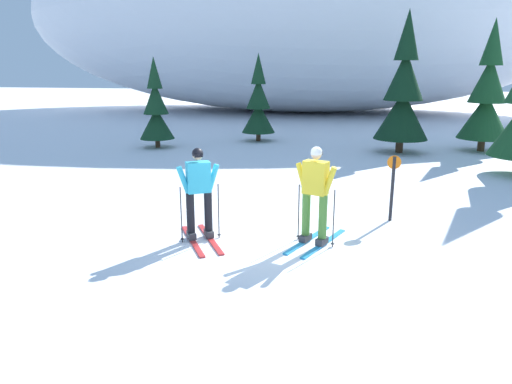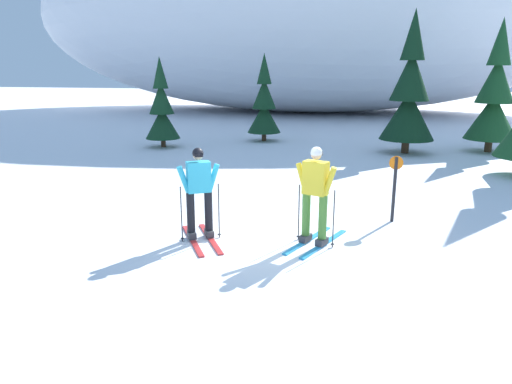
% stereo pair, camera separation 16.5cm
% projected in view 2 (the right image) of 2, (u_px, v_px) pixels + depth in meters
% --- Properties ---
extents(ground_plane, '(120.00, 120.00, 0.00)m').
position_uv_depth(ground_plane, '(269.00, 239.00, 8.92)').
color(ground_plane, white).
extents(skier_yellow_jacket, '(1.05, 1.75, 1.80)m').
position_uv_depth(skier_yellow_jacket, '(315.00, 194.00, 8.40)').
color(skier_yellow_jacket, '#2893CC').
rests_on(skier_yellow_jacket, ground).
extents(skier_cyan_jacket, '(1.22, 1.67, 1.73)m').
position_uv_depth(skier_cyan_jacket, '(199.00, 192.00, 8.70)').
color(skier_cyan_jacket, red).
rests_on(skier_cyan_jacket, ground).
extents(pine_tree_far_left, '(1.37, 1.37, 3.56)m').
position_uv_depth(pine_tree_far_left, '(162.00, 110.00, 18.76)').
color(pine_tree_far_left, '#47301E').
rests_on(pine_tree_far_left, ground).
extents(pine_tree_center_left, '(1.44, 1.44, 3.73)m').
position_uv_depth(pine_tree_center_left, '(264.00, 105.00, 20.35)').
color(pine_tree_center_left, '#47301E').
rests_on(pine_tree_center_left, ground).
extents(pine_tree_center, '(1.99, 1.99, 5.16)m').
position_uv_depth(pine_tree_center, '(409.00, 95.00, 17.29)').
color(pine_tree_center, '#47301E').
rests_on(pine_tree_center, ground).
extents(pine_tree_center_right, '(1.89, 1.89, 4.89)m').
position_uv_depth(pine_tree_center_right, '(494.00, 98.00, 17.54)').
color(pine_tree_center_right, '#47301E').
rests_on(pine_tree_center_right, ground).
extents(snow_ridge_background, '(39.23, 21.64, 13.53)m').
position_uv_depth(snow_ridge_background, '(308.00, 13.00, 32.95)').
color(snow_ridge_background, white).
rests_on(snow_ridge_background, ground).
extents(trail_marker_post, '(0.28, 0.07, 1.39)m').
position_uv_depth(trail_marker_post, '(395.00, 185.00, 9.73)').
color(trail_marker_post, black).
rests_on(trail_marker_post, ground).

